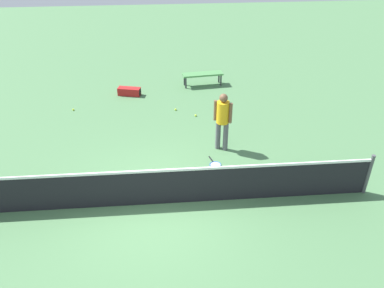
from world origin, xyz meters
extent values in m
plane|color=#4C7A4C|center=(0.00, 0.00, 0.00)|extent=(40.00, 40.00, 0.00)
cylinder|color=#4C4C51|center=(-5.00, 0.00, 0.54)|extent=(0.09, 0.09, 1.07)
cube|color=black|center=(0.00, 0.00, 0.46)|extent=(10.00, 0.02, 0.91)
cube|color=white|center=(0.00, 0.00, 0.94)|extent=(10.00, 0.04, 0.06)
cylinder|color=#595960|center=(-1.95, -2.16, 0.42)|extent=(0.19, 0.19, 0.85)
cylinder|color=#595960|center=(-1.76, -2.26, 0.42)|extent=(0.19, 0.19, 0.85)
cylinder|color=yellow|center=(-1.85, -2.21, 1.16)|extent=(0.46, 0.46, 0.62)
cylinder|color=brown|center=(-2.05, -2.12, 1.18)|extent=(0.12, 0.12, 0.58)
cylinder|color=brown|center=(-1.66, -2.31, 1.18)|extent=(0.12, 0.12, 0.58)
sphere|color=brown|center=(-1.85, -2.21, 1.58)|extent=(0.31, 0.31, 0.23)
torus|color=blue|center=(-1.58, -1.42, 0.01)|extent=(0.39, 0.39, 0.02)
cylinder|color=silver|center=(-1.58, -1.42, 0.01)|extent=(0.33, 0.33, 0.00)
cylinder|color=black|center=(-1.50, -1.69, 0.02)|extent=(0.11, 0.28, 0.03)
sphere|color=#C6E033|center=(3.49, -0.93, 0.03)|extent=(0.07, 0.07, 0.07)
sphere|color=#C6E033|center=(2.73, -4.97, 0.03)|extent=(0.07, 0.07, 0.07)
sphere|color=#C6E033|center=(-3.30, -0.52, 0.03)|extent=(0.07, 0.07, 0.07)
sphere|color=#C6E033|center=(-1.31, -4.21, 0.03)|extent=(0.07, 0.07, 0.07)
sphere|color=#C6E033|center=(-0.68, -4.68, 0.03)|extent=(0.07, 0.07, 0.07)
sphere|color=#C6E033|center=(0.29, -1.17, 0.03)|extent=(0.07, 0.07, 0.07)
cube|color=#4C8C4C|center=(-1.80, -6.66, 0.45)|extent=(1.53, 0.56, 0.06)
cylinder|color=#333338|center=(-2.45, -6.88, 0.21)|extent=(0.07, 0.07, 0.42)
cylinder|color=#333338|center=(-1.12, -6.74, 0.21)|extent=(0.07, 0.07, 0.42)
cylinder|color=#333338|center=(-2.48, -6.59, 0.21)|extent=(0.07, 0.07, 0.42)
cylinder|color=#333338|center=(-1.15, -6.44, 0.21)|extent=(0.07, 0.07, 0.42)
cube|color=#B21E1E|center=(0.91, -6.02, 0.14)|extent=(0.84, 0.46, 0.28)
cylinder|color=black|center=(0.57, -5.94, 0.14)|extent=(0.16, 0.28, 0.27)
camera|label=1|loc=(-0.23, 7.09, 6.08)|focal=36.95mm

